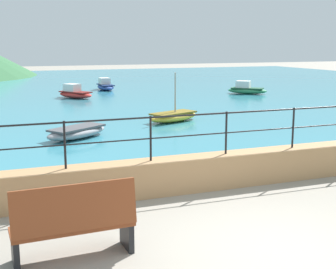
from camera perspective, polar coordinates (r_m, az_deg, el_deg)
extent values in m
plane|color=gray|center=(7.13, 13.22, -14.00)|extent=(120.00, 120.00, 0.00)
cube|color=tan|center=(9.64, 2.62, -4.80)|extent=(20.00, 0.56, 0.70)
cylinder|color=black|center=(8.78, -12.53, -1.26)|extent=(0.04, 0.04, 0.90)
cylinder|color=black|center=(9.16, -2.14, -0.49)|extent=(0.04, 0.04, 0.90)
cylinder|color=black|center=(9.82, 7.14, 0.21)|extent=(0.04, 0.04, 0.90)
cylinder|color=black|center=(10.69, 15.09, 0.81)|extent=(0.04, 0.04, 0.90)
cylinder|color=black|center=(9.38, 2.69, 2.39)|extent=(18.40, 0.04, 0.04)
cylinder|color=black|center=(9.46, 2.66, -0.13)|extent=(18.40, 0.03, 0.03)
cube|color=teal|center=(31.50, -14.10, 5.36)|extent=(64.00, 44.32, 0.06)
cube|color=brown|center=(6.80, -11.58, -10.98)|extent=(1.72, 0.58, 0.06)
cube|color=brown|center=(6.47, -11.31, -8.80)|extent=(1.70, 0.21, 0.64)
cube|color=black|center=(6.80, -18.22, -13.56)|extent=(0.10, 0.47, 0.43)
cube|color=black|center=(7.07, -5.08, -12.05)|extent=(0.10, 0.47, 0.43)
ellipsoid|color=red|center=(26.03, -11.27, 4.81)|extent=(2.03, 2.41, 0.36)
cube|color=maroon|center=(26.02, -11.28, 5.14)|extent=(1.66, 1.95, 0.06)
cube|color=silver|center=(26.18, -11.68, 5.66)|extent=(0.97, 1.02, 0.40)
ellipsoid|color=gold|center=(17.76, 0.65, 2.18)|extent=(2.47, 1.72, 0.36)
cube|color=brown|center=(17.74, 0.66, 2.66)|extent=(1.99, 1.42, 0.06)
cylinder|color=#B2A899|center=(17.71, 0.89, 5.19)|extent=(0.06, 0.06, 1.50)
ellipsoid|color=gray|center=(14.90, -11.10, 0.25)|extent=(2.41, 2.03, 0.36)
cube|color=#4D4D51|center=(14.87, -11.13, 0.81)|extent=(1.95, 1.66, 0.06)
ellipsoid|color=#2D4C9E|center=(30.29, -7.67, 5.78)|extent=(0.93, 2.31, 0.36)
cube|color=navy|center=(30.28, -7.68, 6.06)|extent=(0.79, 1.85, 0.06)
cube|color=silver|center=(30.50, -7.81, 6.53)|extent=(0.64, 0.81, 0.40)
ellipsoid|color=#338C59|center=(28.09, 9.69, 5.31)|extent=(2.32, 2.20, 0.36)
cube|color=#1C4D31|center=(28.07, 9.70, 5.61)|extent=(1.88, 1.79, 0.06)
cube|color=silver|center=(28.10, 9.22, 6.10)|extent=(1.02, 1.00, 0.40)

